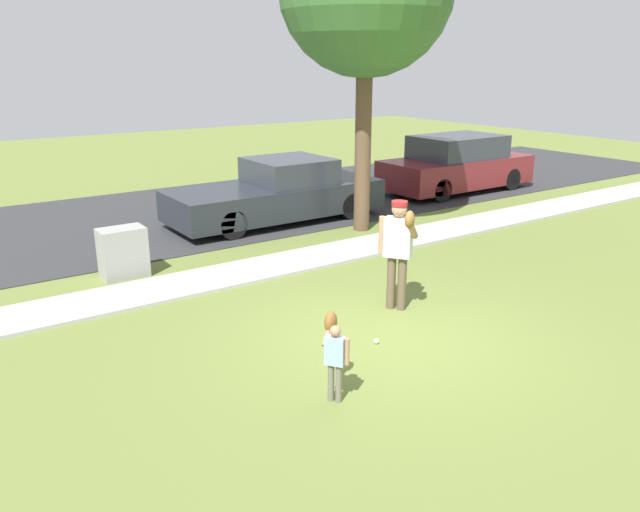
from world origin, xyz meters
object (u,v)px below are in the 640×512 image
object	(u,v)px
person_child	(334,346)
parked_pickup_dark	(278,194)
baseball	(376,341)
person_adult	(398,244)
parked_suv_maroon	(457,165)
utility_cabinet	(123,253)

from	to	relation	value
person_child	parked_pickup_dark	world-z (taller)	parked_pickup_dark
person_child	baseball	world-z (taller)	person_child
person_adult	parked_suv_maroon	world-z (taller)	person_adult
utility_cabinet	parked_suv_maroon	size ratio (longest dim) A/B	0.19
person_adult	baseball	bearing A→B (deg)	1.52
person_child	baseball	xyz separation A→B (m)	(1.32, 0.82, -0.61)
person_child	parked_suv_maroon	world-z (taller)	parked_suv_maroon
person_child	utility_cabinet	size ratio (longest dim) A/B	1.10
parked_suv_maroon	parked_pickup_dark	bearing A→B (deg)	0.74
person_adult	parked_suv_maroon	xyz separation A→B (m)	(7.57, 5.98, -0.29)
person_adult	person_child	world-z (taller)	person_adult
person_adult	parked_pickup_dark	bearing A→B (deg)	-138.64
baseball	parked_suv_maroon	distance (m)	10.97
person_adult	parked_pickup_dark	size ratio (longest dim) A/B	0.33
parked_pickup_dark	parked_suv_maroon	distance (m)	6.17
person_child	baseball	size ratio (longest dim) A/B	13.40
person_adult	person_child	bearing A→B (deg)	-1.16
person_adult	parked_suv_maroon	size ratio (longest dim) A/B	0.37
parked_pickup_dark	parked_suv_maroon	size ratio (longest dim) A/B	1.11
baseball	utility_cabinet	world-z (taller)	utility_cabinet
baseball	person_child	bearing A→B (deg)	-148.17
parked_pickup_dark	parked_suv_maroon	xyz separation A→B (m)	(6.16, 0.08, 0.12)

